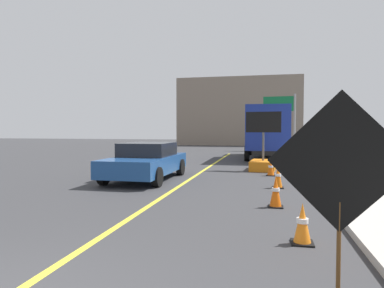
# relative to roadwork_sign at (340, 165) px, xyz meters

# --- Properties ---
(sidewalk_curb) EXTENTS (2.32, 48.00, 0.14)m
(sidewalk_curb) POSITION_rel_roadwork_sign_xyz_m (1.79, 4.35, -1.40)
(sidewalk_curb) COLOR #B2ADA3
(sidewalk_curb) RESTS_ON ground
(lane_center_stripe) EXTENTS (0.14, 36.00, 0.01)m
(lane_center_stripe) POSITION_rel_roadwork_sign_xyz_m (-3.64, 4.35, -1.47)
(lane_center_stripe) COLOR yellow
(lane_center_stripe) RESTS_ON ground
(roadwork_sign) EXTENTS (1.63, 0.07, 2.33)m
(roadwork_sign) POSITION_rel_roadwork_sign_xyz_m (0.00, 0.00, 0.00)
(roadwork_sign) COLOR #593819
(roadwork_sign) RESTS_ON ground
(arrow_board_trailer) EXTENTS (1.60, 1.88, 2.70)m
(arrow_board_trailer) POSITION_rel_roadwork_sign_xyz_m (-0.97, 11.88, -0.99)
(arrow_board_trailer) COLOR orange
(arrow_board_trailer) RESTS_ON ground
(box_truck) EXTENTS (2.71, 7.86, 3.28)m
(box_truck) POSITION_rel_roadwork_sign_xyz_m (-0.80, 18.52, 0.32)
(box_truck) COLOR black
(box_truck) RESTS_ON ground
(pickup_car) EXTENTS (2.15, 4.58, 1.38)m
(pickup_car) POSITION_rel_roadwork_sign_xyz_m (-5.25, 7.98, -0.77)
(pickup_car) COLOR navy
(pickup_car) RESTS_ON ground
(highway_guide_sign) EXTENTS (2.79, 0.29, 5.00)m
(highway_guide_sign) POSITION_rel_roadwork_sign_xyz_m (0.77, 26.86, 1.95)
(highway_guide_sign) COLOR gray
(highway_guide_sign) RESTS_ON ground
(far_building_block) EXTENTS (14.58, 6.12, 8.04)m
(far_building_block) POSITION_rel_roadwork_sign_xyz_m (-4.13, 38.52, 2.55)
(far_building_block) COLOR gray
(far_building_block) RESTS_ON ground
(traffic_cone_near_sign) EXTENTS (0.36, 0.36, 0.68)m
(traffic_cone_near_sign) POSITION_rel_roadwork_sign_xyz_m (-0.24, 1.65, -1.14)
(traffic_cone_near_sign) COLOR black
(traffic_cone_near_sign) RESTS_ON ground
(traffic_cone_mid_lane) EXTENTS (0.36, 0.36, 0.76)m
(traffic_cone_mid_lane) POSITION_rel_roadwork_sign_xyz_m (-0.60, 4.28, -1.10)
(traffic_cone_mid_lane) COLOR black
(traffic_cone_mid_lane) RESTS_ON ground
(traffic_cone_far_lane) EXTENTS (0.36, 0.36, 0.74)m
(traffic_cone_far_lane) POSITION_rel_roadwork_sign_xyz_m (-0.46, 7.09, -1.11)
(traffic_cone_far_lane) COLOR black
(traffic_cone_far_lane) RESTS_ON ground
(traffic_cone_curbside) EXTENTS (0.36, 0.36, 0.66)m
(traffic_cone_curbside) POSITION_rel_roadwork_sign_xyz_m (-0.64, 10.02, -1.15)
(traffic_cone_curbside) COLOR black
(traffic_cone_curbside) RESTS_ON ground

